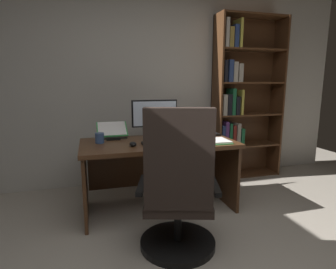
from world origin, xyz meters
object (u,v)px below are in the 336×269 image
(desk, at_px, (157,158))
(coffee_mug, at_px, (100,138))
(open_binder, at_px, (209,141))
(monitor, at_px, (155,118))
(laptop, at_px, (201,130))
(computer_mouse, at_px, (133,144))
(notepad, at_px, (180,139))
(pen, at_px, (182,138))
(keyboard, at_px, (164,143))
(bookshelf, at_px, (239,101))
(office_chair, at_px, (178,194))
(reading_stand_with_book, at_px, (112,130))

(desk, distance_m, coffee_mug, 0.62)
(open_binder, bearing_deg, monitor, 136.77)
(laptop, height_order, computer_mouse, laptop)
(open_binder, xyz_separation_m, notepad, (-0.23, 0.21, -0.01))
(pen, bearing_deg, monitor, 134.71)
(keyboard, distance_m, computer_mouse, 0.30)
(monitor, distance_m, keyboard, 0.43)
(desk, bearing_deg, pen, -13.12)
(keyboard, relative_size, open_binder, 1.01)
(monitor, height_order, open_binder, monitor)
(desk, height_order, computer_mouse, computer_mouse)
(computer_mouse, bearing_deg, keyboard, 0.00)
(pen, bearing_deg, bookshelf, 33.13)
(laptop, bearing_deg, pen, -142.52)
(desk, relative_size, coffee_mug, 14.99)
(bookshelf, relative_size, computer_mouse, 20.65)
(desk, xyz_separation_m, monitor, (0.02, 0.17, 0.40))
(office_chair, relative_size, reading_stand_with_book, 3.56)
(pen, bearing_deg, laptop, 37.48)
(bookshelf, bearing_deg, computer_mouse, -151.89)
(desk, xyz_separation_m, keyboard, (0.02, -0.22, 0.21))
(laptop, xyz_separation_m, pen, (-0.31, -0.24, -0.04))
(desk, bearing_deg, keyboard, -84.33)
(laptop, xyz_separation_m, keyboard, (-0.54, -0.39, -0.04))
(keyboard, xyz_separation_m, computer_mouse, (-0.30, 0.00, 0.01))
(pen, bearing_deg, keyboard, -145.39)
(computer_mouse, xyz_separation_m, coffee_mug, (-0.29, 0.22, 0.03))
(monitor, distance_m, reading_stand_with_book, 0.47)
(notepad, bearing_deg, open_binder, -42.31)
(laptop, distance_m, open_binder, 0.46)
(desk, height_order, laptop, laptop)
(keyboard, distance_m, pen, 0.28)
(reading_stand_with_book, height_order, pen, reading_stand_with_book)
(desk, relative_size, notepad, 7.23)
(monitor, relative_size, open_binder, 1.19)
(coffee_mug, bearing_deg, computer_mouse, -36.85)
(reading_stand_with_book, bearing_deg, laptop, -2.96)
(bookshelf, xyz_separation_m, notepad, (-1.07, -0.69, -0.33))
(desk, xyz_separation_m, office_chair, (-0.05, -0.86, -0.04))
(desk, bearing_deg, coffee_mug, 179.88)
(coffee_mug, bearing_deg, desk, -0.12)
(keyboard, xyz_separation_m, coffee_mug, (-0.59, 0.22, 0.04))
(keyboard, height_order, reading_stand_with_book, reading_stand_with_book)
(desk, distance_m, keyboard, 0.30)
(bookshelf, distance_m, pen, 1.30)
(reading_stand_with_book, height_order, open_binder, reading_stand_with_book)
(reading_stand_with_book, bearing_deg, office_chair, -70.80)
(notepad, distance_m, coffee_mug, 0.80)
(desk, height_order, office_chair, office_chair)
(open_binder, bearing_deg, keyboard, 175.36)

